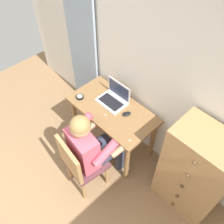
# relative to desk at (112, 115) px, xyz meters

# --- Properties ---
(wall_back) EXTENTS (4.80, 0.05, 2.50)m
(wall_back) POSITION_rel_desk_xyz_m (0.34, 0.36, 0.64)
(wall_back) COLOR silver
(wall_back) RESTS_ON ground_plane
(curtain_panel) EXTENTS (0.54, 0.03, 2.14)m
(curtain_panel) POSITION_rel_desk_xyz_m (-0.85, 0.29, 0.46)
(curtain_panel) COLOR #8EA3B7
(curtain_panel) RESTS_ON ground_plane
(desk) EXTENTS (1.07, 0.57, 0.73)m
(desk) POSITION_rel_desk_xyz_m (0.00, 0.00, 0.00)
(desk) COLOR olive
(desk) RESTS_ON ground_plane
(dresser) EXTENTS (0.64, 0.44, 1.17)m
(dresser) POSITION_rel_desk_xyz_m (1.11, 0.09, -0.02)
(dresser) COLOR tan
(dresser) RESTS_ON ground_plane
(chair) EXTENTS (0.47, 0.45, 0.87)m
(chair) POSITION_rel_desk_xyz_m (0.17, -0.65, -0.12)
(chair) COLOR brown
(chair) RESTS_ON ground_plane
(person_seated) EXTENTS (0.57, 0.61, 1.19)m
(person_seated) POSITION_rel_desk_xyz_m (0.19, -0.47, 0.06)
(person_seated) COLOR #33384C
(person_seated) RESTS_ON ground_plane
(laptop) EXTENTS (0.34, 0.26, 0.24)m
(laptop) POSITION_rel_desk_xyz_m (-0.07, 0.10, 0.18)
(laptop) COLOR silver
(laptop) RESTS_ON desk
(computer_mouse) EXTENTS (0.09, 0.11, 0.03)m
(computer_mouse) POSITION_rel_desk_xyz_m (0.18, 0.05, 0.14)
(computer_mouse) COLOR black
(computer_mouse) RESTS_ON desk
(desk_clock) EXTENTS (0.09, 0.09, 0.03)m
(desk_clock) POSITION_rel_desk_xyz_m (-0.39, -0.16, 0.14)
(desk_clock) COLOR black
(desk_clock) RESTS_ON desk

